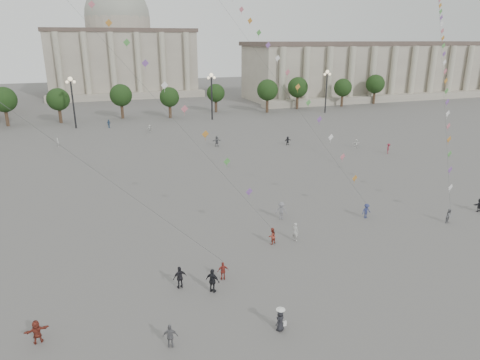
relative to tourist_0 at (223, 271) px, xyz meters
name	(u,v)px	position (x,y,z in m)	size (l,w,h in m)	color
ground	(272,287)	(3.25, -2.24, -0.75)	(360.00, 360.00, 0.00)	#595654
hall_east	(371,70)	(78.25, 91.65, 7.67)	(84.00, 26.22, 17.20)	gray
hall_central	(121,51)	(3.25, 126.98, 13.48)	(48.30, 34.30, 35.50)	gray
tree_row	(141,95)	(3.25, 75.76, 4.64)	(137.12, 5.12, 8.00)	#3C2D1E
lamp_post_mid_west	(72,93)	(-11.75, 67.76, 6.60)	(2.00, 0.90, 10.65)	#262628
lamp_post_mid_east	(212,88)	(18.25, 67.76, 6.60)	(2.00, 0.90, 10.65)	#262628
lamp_post_far_east	(327,83)	(48.25, 67.76, 6.60)	(2.00, 0.90, 10.65)	#262628
person_crowd_0	(109,124)	(-5.11, 65.76, 0.13)	(1.04, 0.43, 1.77)	#395982
person_crowd_3	(479,205)	(30.61, 4.06, 0.00)	(1.40, 0.44, 1.50)	black
person_crowd_4	(150,128)	(2.45, 58.32, 0.03)	(1.45, 0.46, 1.56)	silver
person_crowd_6	(281,211)	(9.25, 9.31, 0.20)	(1.23, 0.71, 1.91)	slate
person_crowd_7	(356,143)	(34.49, 33.34, 0.00)	(1.39, 0.44, 1.50)	white
person_crowd_8	(388,148)	(37.24, 28.19, 0.09)	(1.09, 0.63, 1.69)	maroon
person_crowd_9	(288,141)	(24.15, 39.16, 0.02)	(1.43, 0.45, 1.54)	black
person_crowd_10	(58,142)	(-14.48, 51.29, 0.04)	(0.57, 0.38, 1.57)	silver
person_crowd_12	(217,141)	(11.91, 42.23, 0.17)	(1.72, 0.55, 1.85)	slate
person_crowd_13	(295,232)	(8.39, 4.31, 0.15)	(0.66, 0.43, 1.81)	#B4B4B0
tourist_0	(223,271)	(0.00, 0.00, 0.00)	(0.88, 0.37, 1.50)	maroon
tourist_1	(213,281)	(-1.25, -1.45, 0.21)	(1.12, 0.47, 1.92)	black
tourist_2	(37,332)	(-13.08, -3.22, 0.04)	(1.46, 0.47, 1.58)	maroon
tourist_3	(170,336)	(-5.34, -6.37, 0.05)	(0.93, 0.39, 1.59)	slate
tourist_4	(180,277)	(-3.43, -0.08, 0.15)	(1.05, 0.44, 1.80)	black
kite_flyer_0	(272,236)	(6.07, 4.40, 0.04)	(0.77, 0.60, 1.59)	maroon
kite_flyer_1	(366,211)	(17.85, 6.63, 0.05)	(1.03, 0.59, 1.60)	navy
kite_flyer_2	(449,216)	(25.17, 2.78, 0.00)	(0.73, 0.57, 1.51)	slate
hat_person	(280,319)	(1.67, -7.14, 0.06)	(0.87, 0.78, 1.69)	black
kite_train_east	(442,42)	(40.14, 22.76, 16.88)	(28.62, 37.45, 56.34)	#3F3F3F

